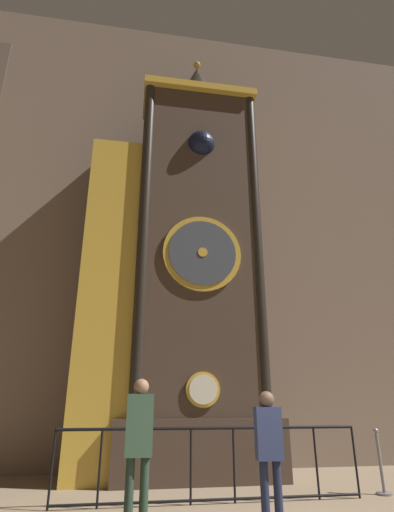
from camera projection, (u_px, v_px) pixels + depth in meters
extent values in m
cube|color=#7A6656|center=(206.00, 215.00, 11.70)|extent=(24.00, 0.30, 13.33)
cube|color=#423328|center=(197.00, 448.00, 8.36)|extent=(3.51, 1.61, 1.19)
cube|color=#423328|center=(197.00, 238.00, 10.00)|extent=(2.81, 1.40, 8.33)
cube|color=gold|center=(198.00, 104.00, 11.29)|extent=(3.03, 1.54, 0.20)
cylinder|color=gold|center=(203.00, 389.00, 8.08)|extent=(0.70, 0.05, 0.70)
cylinder|color=silver|center=(203.00, 389.00, 8.05)|extent=(0.57, 0.03, 0.57)
cylinder|color=gold|center=(202.00, 253.00, 9.09)|extent=(1.80, 0.07, 1.80)
cylinder|color=#3D424C|center=(203.00, 253.00, 9.05)|extent=(1.55, 0.04, 1.55)
cylinder|color=gold|center=(203.00, 252.00, 9.03)|extent=(0.22, 0.03, 0.22)
cube|color=black|center=(198.00, 154.00, 10.60)|extent=(0.87, 0.42, 0.87)
sphere|color=black|center=(201.00, 145.00, 10.20)|extent=(0.70, 0.70, 0.70)
cylinder|color=black|center=(144.00, 225.00, 9.21)|extent=(0.27, 0.27, 8.33)
cylinder|color=black|center=(256.00, 232.00, 9.63)|extent=(0.27, 0.27, 8.33)
cylinder|color=gold|center=(197.00, 100.00, 11.48)|extent=(0.95, 0.95, 0.30)
cone|color=black|center=(197.00, 82.00, 11.71)|extent=(0.90, 0.90, 1.03)
sphere|color=gold|center=(197.00, 65.00, 11.92)|extent=(0.20, 0.20, 0.20)
cube|color=brown|center=(109.00, 296.00, 9.19)|extent=(1.19, 1.19, 7.59)
cube|color=gold|center=(108.00, 289.00, 8.63)|extent=(1.25, 0.06, 7.59)
cylinder|color=black|center=(52.00, 468.00, 6.03)|extent=(0.04, 0.04, 1.11)
cylinder|color=black|center=(100.00, 467.00, 6.14)|extent=(0.04, 0.04, 1.11)
cylinder|color=black|center=(146.00, 466.00, 6.25)|extent=(0.04, 0.04, 1.11)
cylinder|color=black|center=(191.00, 465.00, 6.36)|extent=(0.04, 0.04, 1.11)
cylinder|color=black|center=(234.00, 464.00, 6.47)|extent=(0.04, 0.04, 1.11)
cylinder|color=black|center=(276.00, 463.00, 6.58)|extent=(0.04, 0.04, 1.11)
cylinder|color=black|center=(316.00, 462.00, 6.69)|extent=(0.04, 0.04, 1.11)
cylinder|color=black|center=(355.00, 461.00, 6.80)|extent=(0.04, 0.04, 1.11)
cylinder|color=black|center=(212.00, 428.00, 6.60)|extent=(4.97, 0.05, 0.05)
cylinder|color=black|center=(213.00, 500.00, 6.24)|extent=(4.97, 0.04, 0.04)
cylinder|color=#213427|center=(129.00, 496.00, 4.84)|extent=(0.11, 0.11, 0.86)
cylinder|color=#213427|center=(144.00, 496.00, 4.86)|extent=(0.11, 0.11, 0.86)
cube|color=#385642|center=(140.00, 425.00, 5.12)|extent=(0.35, 0.23, 0.75)
sphere|color=#8C664C|center=(141.00, 387.00, 5.28)|extent=(0.20, 0.20, 0.20)
cylinder|color=#1B213A|center=(265.00, 495.00, 5.08)|extent=(0.11, 0.11, 0.78)
cylinder|color=#1B213A|center=(278.00, 494.00, 5.11)|extent=(0.11, 0.11, 0.78)
cube|color=navy|center=(268.00, 433.00, 5.34)|extent=(0.36, 0.25, 0.66)
sphere|color=brown|center=(266.00, 399.00, 5.48)|extent=(0.21, 0.21, 0.21)
cylinder|color=gray|center=(385.00, 494.00, 6.86)|extent=(0.28, 0.28, 0.04)
cylinder|color=gray|center=(380.00, 463.00, 7.02)|extent=(0.06, 0.06, 0.98)
sphere|color=gray|center=(376.00, 431.00, 7.20)|extent=(0.09, 0.09, 0.09)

